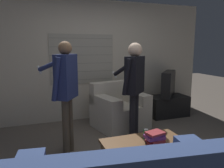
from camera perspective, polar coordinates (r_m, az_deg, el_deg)
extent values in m
plane|color=#665B51|center=(3.27, 5.58, -19.20)|extent=(16.00, 16.00, 0.00)
cube|color=beige|center=(4.78, -4.58, 6.07)|extent=(5.20, 0.06, 2.55)
cube|color=#A8A393|center=(4.68, -7.76, 6.44)|extent=(1.35, 0.02, 1.04)
cube|color=gray|center=(4.71, -7.61, 1.16)|extent=(1.32, 0.00, 0.01)
cube|color=gray|center=(4.69, -7.65, 3.26)|extent=(1.32, 0.00, 0.01)
cube|color=gray|center=(4.67, -7.70, 5.37)|extent=(1.32, 0.00, 0.01)
cube|color=gray|center=(4.66, -7.75, 7.49)|extent=(1.32, 0.00, 0.01)
cube|color=gray|center=(4.66, -7.80, 9.62)|extent=(1.32, 0.00, 0.01)
cube|color=gray|center=(4.66, -7.85, 11.75)|extent=(1.32, 0.00, 0.01)
cube|color=#384C7F|center=(2.23, 23.76, -18.63)|extent=(0.35, 0.87, 0.20)
cube|color=beige|center=(4.36, 2.16, -8.30)|extent=(1.11, 1.03, 0.46)
cube|color=beige|center=(4.50, -0.14, -1.96)|extent=(0.96, 0.42, 0.42)
cube|color=beige|center=(4.48, 5.82, -3.46)|extent=(0.43, 0.86, 0.21)
cube|color=beige|center=(4.08, -1.81, -4.72)|extent=(0.43, 0.86, 0.21)
cube|color=brown|center=(2.88, 8.86, -15.31)|extent=(1.06, 0.63, 0.04)
cylinder|color=brown|center=(3.02, -2.54, -18.02)|extent=(0.04, 0.04, 0.35)
cylinder|color=brown|center=(3.41, 14.05, -14.94)|extent=(0.04, 0.04, 0.35)
cylinder|color=brown|center=(3.02, 20.12, -18.68)|extent=(0.04, 0.04, 0.35)
cube|color=black|center=(5.21, 14.28, -5.54)|extent=(0.90, 0.50, 0.46)
cube|color=black|center=(5.10, 14.53, 0.06)|extent=(0.68, 0.73, 0.57)
cube|color=black|center=(5.12, 13.39, 0.14)|extent=(0.47, 0.52, 0.47)
cylinder|color=#4C4233|center=(3.31, -11.97, -11.00)|extent=(0.10, 0.10, 0.84)
cylinder|color=#4C4233|center=(3.42, -10.96, -10.24)|extent=(0.10, 0.10, 0.84)
cube|color=navy|center=(3.19, -11.91, 1.92)|extent=(0.38, 0.43, 0.63)
sphere|color=#846042|center=(3.16, -12.16, 9.17)|extent=(0.19, 0.19, 0.19)
cylinder|color=navy|center=(3.02, -14.41, 1.19)|extent=(0.17, 0.15, 0.60)
cylinder|color=navy|center=(3.48, -14.65, 5.35)|extent=(0.53, 0.38, 0.29)
cube|color=white|center=(3.63, -18.46, 3.56)|extent=(0.08, 0.07, 0.13)
cylinder|color=black|center=(3.70, 5.33, -8.75)|extent=(0.10, 0.10, 0.82)
cylinder|color=black|center=(3.84, 6.16, -8.09)|extent=(0.10, 0.10, 0.82)
cube|color=black|center=(3.61, 5.95, 2.39)|extent=(0.45, 0.44, 0.61)
sphere|color=beige|center=(3.59, 6.06, 8.88)|extent=(0.23, 0.23, 0.23)
cylinder|color=black|center=(3.42, 3.87, 1.80)|extent=(0.16, 0.16, 0.58)
cylinder|color=black|center=(3.91, 3.88, 4.64)|extent=(0.41, 0.42, 0.38)
cube|color=white|center=(4.02, 0.70, 2.47)|extent=(0.09, 0.09, 0.12)
cube|color=maroon|center=(2.85, 10.91, -14.81)|extent=(0.17, 0.18, 0.03)
cube|color=maroon|center=(2.84, 11.53, -14.16)|extent=(0.17, 0.17, 0.03)
cube|color=#75387F|center=(2.83, 11.03, -13.42)|extent=(0.23, 0.17, 0.04)
cube|color=#75387F|center=(2.81, 11.21, -12.88)|extent=(0.23, 0.19, 0.03)
cube|color=maroon|center=(2.80, 11.20, -12.43)|extent=(0.24, 0.20, 0.03)
cylinder|color=#238E47|center=(2.98, 8.80, -12.76)|extent=(0.07, 0.07, 0.12)
cylinder|color=silver|center=(2.95, 8.83, -11.63)|extent=(0.06, 0.06, 0.00)
cube|color=black|center=(2.90, 8.90, -14.45)|extent=(0.08, 0.14, 0.02)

